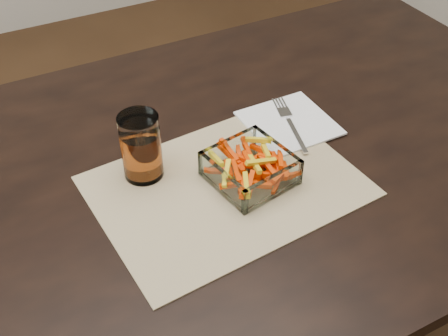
{
  "coord_description": "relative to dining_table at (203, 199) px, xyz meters",
  "views": [
    {
      "loc": [
        -0.33,
        -0.71,
        1.42
      ],
      "look_at": [
        0.02,
        -0.06,
        0.78
      ],
      "focal_mm": 45.0,
      "sensor_mm": 36.0,
      "label": 1
    }
  ],
  "objects": [
    {
      "name": "placemat",
      "position": [
        0.01,
        -0.07,
        0.09
      ],
      "size": [
        0.47,
        0.36,
        0.0
      ],
      "primitive_type": "cube",
      "rotation": [
        0.0,
        0.0,
        0.07
      ],
      "color": "tan",
      "rests_on": "dining_table"
    },
    {
      "name": "tumbler",
      "position": [
        -0.1,
        0.02,
        0.15
      ],
      "size": [
        0.07,
        0.07,
        0.12
      ],
      "color": "white",
      "rests_on": "placemat"
    },
    {
      "name": "glass_bowl",
      "position": [
        0.06,
        -0.08,
        0.11
      ],
      "size": [
        0.15,
        0.15,
        0.05
      ],
      "rotation": [
        0.0,
        0.0,
        0.17
      ],
      "color": "white",
      "rests_on": "placemat"
    },
    {
      "name": "napkin",
      "position": [
        0.21,
        0.03,
        0.09
      ],
      "size": [
        0.16,
        0.16,
        0.0
      ],
      "primitive_type": "cube",
      "rotation": [
        0.0,
        0.0,
        -0.0
      ],
      "color": "white",
      "rests_on": "placemat"
    },
    {
      "name": "fork",
      "position": [
        0.21,
        0.03,
        0.1
      ],
      "size": [
        0.06,
        0.18,
        0.0
      ],
      "rotation": [
        0.0,
        0.0,
        -0.26
      ],
      "color": "silver",
      "rests_on": "napkin"
    },
    {
      "name": "dining_table",
      "position": [
        0.0,
        0.0,
        0.0
      ],
      "size": [
        1.6,
        0.9,
        0.75
      ],
      "color": "black",
      "rests_on": "ground"
    }
  ]
}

